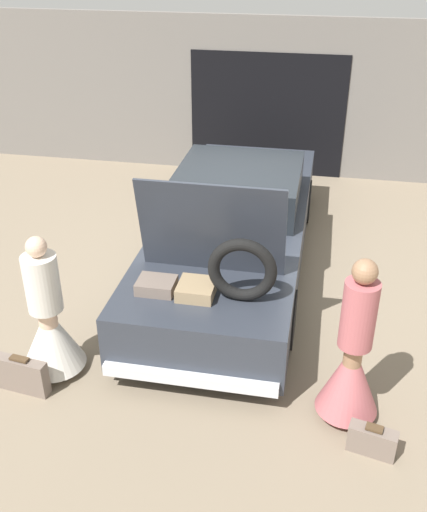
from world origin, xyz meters
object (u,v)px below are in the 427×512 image
(person_left, at_px, (49,326))
(person_right, at_px, (352,364))
(suitcase_beside_left_person, at_px, (22,375))
(suitcase_beside_right_person, at_px, (372,441))
(car, at_px, (235,227))

(person_left, distance_m, person_right, 3.03)
(person_right, xyz_separation_m, suitcase_beside_left_person, (-3.20, -0.28, -0.42))
(suitcase_beside_left_person, distance_m, suitcase_beside_right_person, 3.43)
(car, relative_size, person_right, 3.15)
(person_right, bearing_deg, suitcase_beside_left_person, 91.83)
(person_right, height_order, suitcase_beside_left_person, person_right)
(suitcase_beside_left_person, relative_size, suitcase_beside_right_person, 1.25)
(person_left, distance_m, suitcase_beside_left_person, 0.55)
(person_left, xyz_separation_m, suitcase_beside_left_person, (-0.17, -0.38, -0.36))
(suitcase_beside_left_person, bearing_deg, suitcase_beside_right_person, -2.78)
(car, xyz_separation_m, person_left, (-1.52, -2.50, -0.05))
(car, bearing_deg, person_right, -59.77)
(car, height_order, suitcase_beside_left_person, car)
(car, distance_m, person_left, 2.93)
(car, bearing_deg, suitcase_beside_right_person, -60.23)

